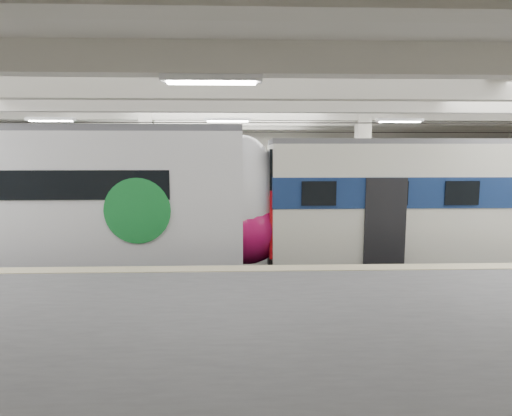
{
  "coord_description": "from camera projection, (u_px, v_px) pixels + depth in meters",
  "views": [
    {
      "loc": [
        0.46,
        -12.99,
        3.76
      ],
      "look_at": [
        0.94,
        1.0,
        2.0
      ],
      "focal_mm": 30.0,
      "sensor_mm": 36.0,
      "label": 1
    }
  ],
  "objects": [
    {
      "name": "modern_emu",
      "position": [
        71.0,
        205.0,
        12.89
      ],
      "size": [
        14.27,
        2.95,
        4.58
      ],
      "color": "white",
      "rests_on": "ground"
    },
    {
      "name": "station_hall",
      "position": [
        224.0,
        174.0,
        11.2
      ],
      "size": [
        36.0,
        24.0,
        5.75
      ],
      "color": "black",
      "rests_on": "ground"
    },
    {
      "name": "older_rer",
      "position": [
        469.0,
        205.0,
        13.31
      ],
      "size": [
        12.64,
        2.79,
        4.21
      ],
      "color": "silver",
      "rests_on": "ground"
    },
    {
      "name": "far_train",
      "position": [
        88.0,
        191.0,
        18.3
      ],
      "size": [
        13.43,
        3.36,
        4.28
      ],
      "rotation": [
        0.0,
        0.0,
        0.05
      ],
      "color": "white",
      "rests_on": "ground"
    }
  ]
}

